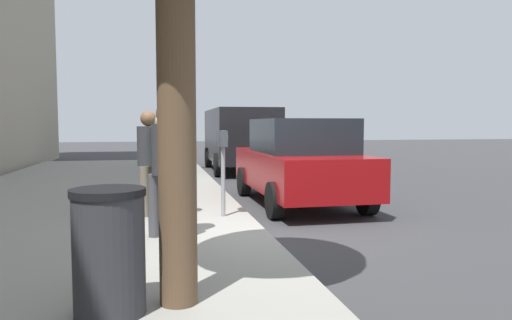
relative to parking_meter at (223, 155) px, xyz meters
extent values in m
plane|color=#38383A|center=(-0.88, -0.46, -1.17)|extent=(80.00, 80.00, 0.00)
cube|color=gray|center=(-0.88, 2.54, -1.09)|extent=(28.00, 6.00, 0.15)
cylinder|color=gray|center=(0.00, 0.00, -0.44)|extent=(0.07, 0.07, 1.15)
cube|color=#383D42|center=(-0.10, 0.00, 0.26)|extent=(0.16, 0.11, 0.26)
cube|color=#383D42|center=(0.10, 0.00, 0.26)|extent=(0.16, 0.11, 0.26)
cube|color=#268C33|center=(-0.10, -0.06, 0.28)|extent=(0.10, 0.01, 0.10)
cube|color=#268C33|center=(0.10, -0.06, 0.28)|extent=(0.10, 0.01, 0.10)
cylinder|color=#47474C|center=(0.27, 0.98, -0.61)|extent=(0.15, 0.15, 0.80)
cylinder|color=#47474C|center=(-0.10, 0.94, -0.61)|extent=(0.15, 0.15, 0.80)
cylinder|color=green|center=(0.08, 0.96, 0.10)|extent=(0.37, 0.37, 0.64)
sphere|color=beige|center=(0.08, 0.96, 0.55)|extent=(0.25, 0.25, 0.25)
cylinder|color=#47474C|center=(-1.25, 1.11, -0.59)|extent=(0.15, 0.15, 0.85)
cylinder|color=#47474C|center=(-1.42, 0.76, -0.59)|extent=(0.15, 0.15, 0.85)
cylinder|color=#333338|center=(-1.33, 0.94, 0.17)|extent=(0.39, 0.39, 0.67)
sphere|color=brown|center=(-1.33, 0.94, 0.64)|extent=(0.26, 0.26, 0.26)
cylinder|color=#726656|center=(0.58, 1.12, -0.60)|extent=(0.15, 0.15, 0.83)
cylinder|color=#726656|center=(0.23, 1.26, -0.60)|extent=(0.15, 0.15, 0.83)
cylinder|color=#333338|center=(0.41, 1.19, 0.14)|extent=(0.38, 0.38, 0.65)
sphere|color=brown|center=(0.41, 1.19, 0.59)|extent=(0.26, 0.26, 0.26)
cube|color=maroon|center=(1.75, -1.81, -0.46)|extent=(4.42, 1.89, 0.76)
cube|color=black|center=(1.55, -1.81, 0.26)|extent=(2.22, 1.72, 0.68)
cylinder|color=black|center=(3.17, -0.92, -0.84)|extent=(0.66, 0.23, 0.66)
cylinder|color=black|center=(3.19, -2.67, -0.84)|extent=(0.66, 0.23, 0.66)
cylinder|color=black|center=(0.31, -0.95, -0.84)|extent=(0.66, 0.23, 0.66)
cylinder|color=black|center=(0.33, -2.70, -0.84)|extent=(0.66, 0.23, 0.66)
cube|color=black|center=(8.95, -1.81, 0.11)|extent=(5.23, 2.08, 1.80)
cylinder|color=black|center=(10.65, -0.89, -0.79)|extent=(0.76, 0.23, 0.76)
cylinder|color=black|center=(10.62, -2.79, -0.79)|extent=(0.76, 0.23, 0.76)
cylinder|color=black|center=(7.27, -0.83, -0.79)|extent=(0.76, 0.23, 0.76)
cylinder|color=black|center=(7.24, -2.73, -0.79)|extent=(0.76, 0.23, 0.76)
cylinder|color=brown|center=(-3.73, 0.90, 0.52)|extent=(0.32, 0.32, 3.08)
cylinder|color=black|center=(9.50, 0.26, 0.78)|extent=(0.12, 0.12, 3.60)
cube|color=black|center=(9.50, 0.06, 2.13)|extent=(0.24, 0.20, 0.76)
sphere|color=red|center=(9.50, -0.05, 2.37)|extent=(0.14, 0.14, 0.14)
sphere|color=orange|center=(9.50, -0.05, 2.13)|extent=(0.14, 0.14, 0.14)
sphere|color=green|center=(9.50, -0.05, 1.89)|extent=(0.14, 0.14, 0.14)
cylinder|color=#2D2D33|center=(-3.86, 1.44, -0.54)|extent=(0.56, 0.56, 0.95)
cylinder|color=black|center=(-3.86, 1.44, -0.04)|extent=(0.59, 0.59, 0.06)
camera|label=1|loc=(-7.74, 1.06, 0.50)|focal=33.59mm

